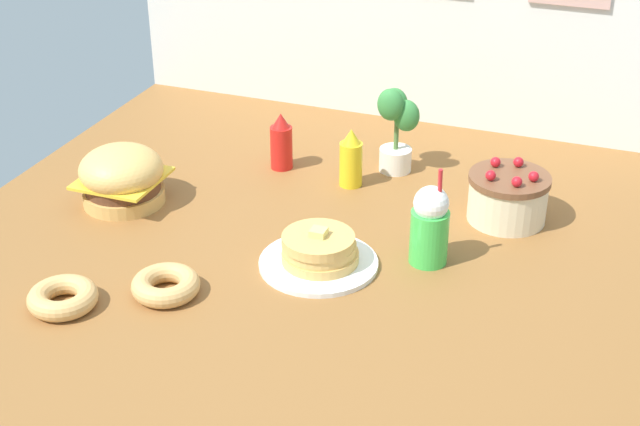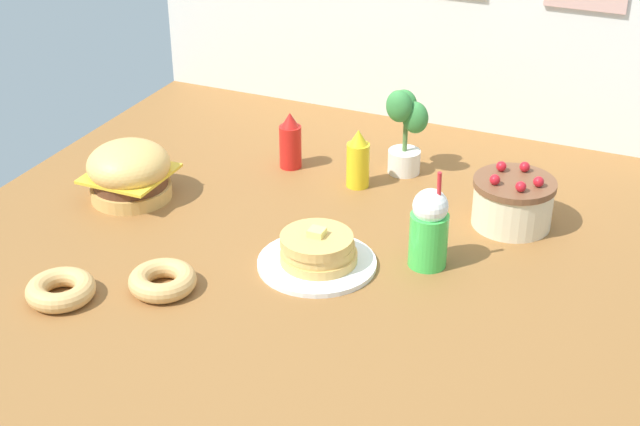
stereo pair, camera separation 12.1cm
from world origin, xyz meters
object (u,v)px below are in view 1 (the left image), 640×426
object	(u,v)px
cream_soda_cup	(430,225)
donut_chocolate	(166,285)
mustard_bottle	(351,159)
layer_cake	(508,197)
burger	(122,177)
ketchup_bottle	(281,143)
donut_pink_glaze	(63,297)
pancake_stack	(319,253)
potted_plant	(396,126)

from	to	relation	value
cream_soda_cup	donut_chocolate	bearing A→B (deg)	-146.39
mustard_bottle	cream_soda_cup	world-z (taller)	cream_soda_cup
layer_cake	cream_soda_cup	distance (m)	0.35
burger	ketchup_bottle	distance (m)	0.53
burger	donut_pink_glaze	distance (m)	0.57
pancake_stack	layer_cake	xyz separation A→B (m)	(0.42, 0.43, 0.03)
cream_soda_cup	donut_pink_glaze	xyz separation A→B (m)	(-0.80, -0.53, -0.08)
burger	donut_pink_glaze	bearing A→B (deg)	-74.49
donut_pink_glaze	potted_plant	distance (m)	1.19
mustard_bottle	layer_cake	bearing A→B (deg)	-5.94
layer_cake	mustard_bottle	size ratio (longest dim) A/B	1.25
donut_chocolate	potted_plant	bearing A→B (deg)	69.06
ketchup_bottle	donut_chocolate	distance (m)	0.80
cream_soda_cup	donut_pink_glaze	distance (m)	0.97
donut_chocolate	layer_cake	bearing A→B (deg)	43.31
pancake_stack	potted_plant	bearing A→B (deg)	87.72
ketchup_bottle	donut_pink_glaze	size ratio (longest dim) A/B	1.08
pancake_stack	cream_soda_cup	size ratio (longest dim) A/B	1.13
burger	mustard_bottle	distance (m)	0.70
burger	layer_cake	bearing A→B (deg)	15.16
layer_cake	donut_chocolate	bearing A→B (deg)	-136.69
ketchup_bottle	donut_chocolate	size ratio (longest dim) A/B	1.08
layer_cake	donut_chocolate	distance (m)	1.02
burger	mustard_bottle	world-z (taller)	mustard_bottle
burger	donut_chocolate	distance (m)	0.55
ketchup_bottle	cream_soda_cup	bearing A→B (deg)	-33.95
pancake_stack	donut_pink_glaze	bearing A→B (deg)	-142.58
cream_soda_cup	donut_chocolate	xyz separation A→B (m)	(-0.59, -0.39, -0.08)
pancake_stack	donut_pink_glaze	size ratio (longest dim) A/B	1.83
burger	donut_chocolate	xyz separation A→B (m)	(0.36, -0.40, -0.06)
mustard_bottle	cream_soda_cup	distance (m)	0.50
layer_cake	ketchup_bottle	world-z (taller)	ketchup_bottle
burger	donut_pink_glaze	world-z (taller)	burger
ketchup_bottle	pancake_stack	bearing A→B (deg)	-58.05
cream_soda_cup	potted_plant	size ratio (longest dim) A/B	0.98
ketchup_bottle	mustard_bottle	size ratio (longest dim) A/B	1.00
burger	ketchup_bottle	world-z (taller)	ketchup_bottle
pancake_stack	potted_plant	distance (m)	0.65
donut_chocolate	burger	bearing A→B (deg)	132.26
ketchup_bottle	mustard_bottle	bearing A→B (deg)	-9.01
cream_soda_cup	potted_plant	distance (m)	0.57
layer_cake	donut_chocolate	size ratio (longest dim) A/B	1.34
layer_cake	cream_soda_cup	bearing A→B (deg)	-116.63
burger	cream_soda_cup	distance (m)	0.95
cream_soda_cup	donut_pink_glaze	bearing A→B (deg)	-146.45
burger	potted_plant	world-z (taller)	potted_plant
cream_soda_cup	donut_chocolate	distance (m)	0.71
donut_chocolate	potted_plant	distance (m)	0.97
pancake_stack	donut_chocolate	world-z (taller)	pancake_stack
pancake_stack	ketchup_bottle	xyz separation A→B (m)	(-0.33, 0.53, 0.05)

